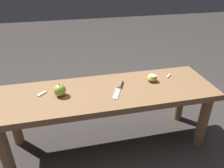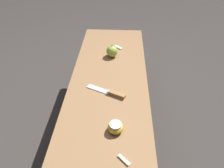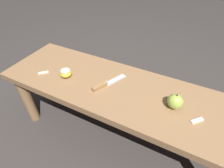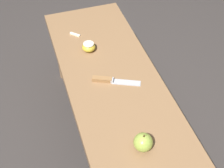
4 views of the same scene
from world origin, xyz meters
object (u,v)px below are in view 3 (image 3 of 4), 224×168
(knife, at_px, (105,84))
(apple_cut, at_px, (66,73))
(wooden_bench, at_px, (119,97))
(apple_whole, at_px, (175,101))

(knife, xyz_separation_m, apple_cut, (0.24, 0.03, 0.01))
(wooden_bench, xyz_separation_m, apple_whole, (-0.29, 0.01, 0.11))
(apple_whole, distance_m, apple_cut, 0.62)
(apple_whole, xyz_separation_m, apple_cut, (0.61, 0.05, -0.01))
(apple_whole, bearing_deg, knife, 2.35)
(knife, distance_m, apple_whole, 0.38)
(knife, bearing_deg, wooden_bench, -50.81)
(apple_cut, bearing_deg, apple_whole, -175.66)
(wooden_bench, distance_m, apple_whole, 0.31)
(knife, xyz_separation_m, apple_whole, (-0.37, -0.02, 0.03))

